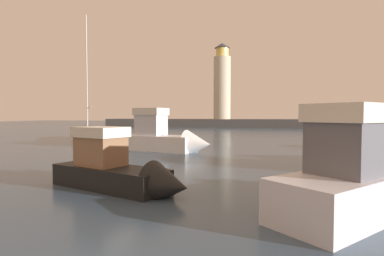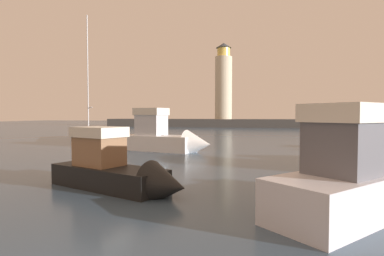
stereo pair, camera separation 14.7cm
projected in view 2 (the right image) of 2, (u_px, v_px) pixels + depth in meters
ground_plane at (231, 139)px, 37.64m from camera, size 220.00×220.00×0.00m
breakwater at (246, 123)px, 71.77m from camera, size 66.81×5.33×1.90m
lighthouse at (223, 83)px, 72.50m from camera, size 3.93×3.93×17.62m
motorboat_2 at (367, 177)px, 9.38m from camera, size 6.44×6.78×3.48m
motorboat_3 at (166, 138)px, 24.78m from camera, size 7.95×3.89×3.81m
motorboat_4 at (120, 171)px, 11.86m from camera, size 6.35×3.75×2.72m
sailboat_moored at (89, 134)px, 34.61m from camera, size 7.27×8.82×14.04m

